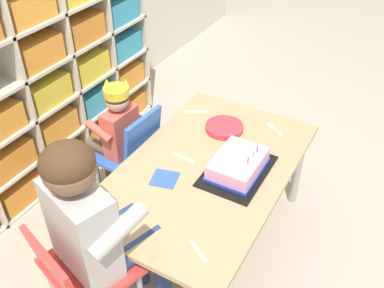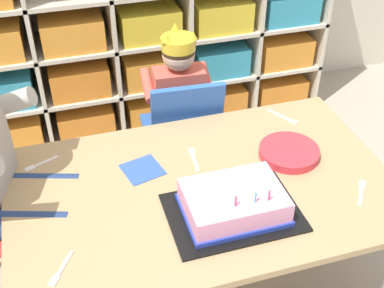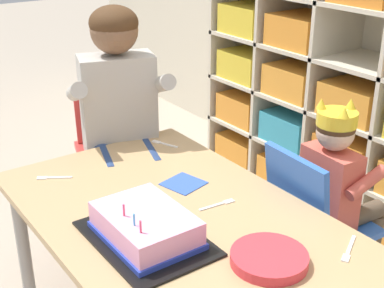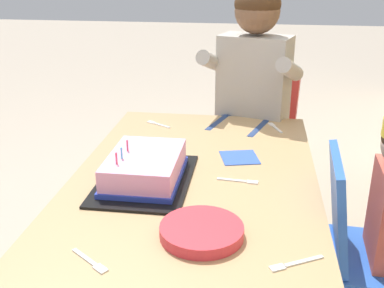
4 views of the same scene
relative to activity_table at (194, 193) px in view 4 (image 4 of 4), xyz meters
The scene contains 12 objects.
activity_table is the anchor object (origin of this frame).
classroom_chair_blue 0.54m from the activity_table, 81.22° to the left, with size 0.34×0.36×0.68m.
classroom_chair_adult_side 0.76m from the activity_table, 166.00° to the left, with size 0.43×0.44×0.71m.
adult_helper_seated 0.68m from the activity_table, 166.60° to the left, with size 0.48×0.46×1.09m.
birthday_cake_on_tray 0.18m from the activity_table, 71.19° to the right, with size 0.40×0.28×0.13m.
paper_plate_stack 0.35m from the activity_table, 10.83° to the left, with size 0.21×0.21×0.03m, color #DB333D.
paper_napkin_square 0.23m from the activity_table, 141.52° to the left, with size 0.12×0.12×0.00m, color #3356B7.
fork_at_table_front_edge 0.16m from the activity_table, 84.68° to the left, with size 0.03×0.13×0.00m.
fork_scattered_mid_table 0.58m from the activity_table, 152.34° to the left, with size 0.12×0.06×0.00m.
fork_by_napkin 0.53m from the activity_table, 155.29° to the right, with size 0.08×0.11×0.00m.
fork_near_cake_tray 0.52m from the activity_table, 33.85° to the left, with size 0.08×0.13×0.00m.
fork_near_child_seat 0.52m from the activity_table, 19.64° to the right, with size 0.09×0.11×0.00m.
Camera 4 is at (1.35, 0.18, 1.21)m, focal length 44.24 mm.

